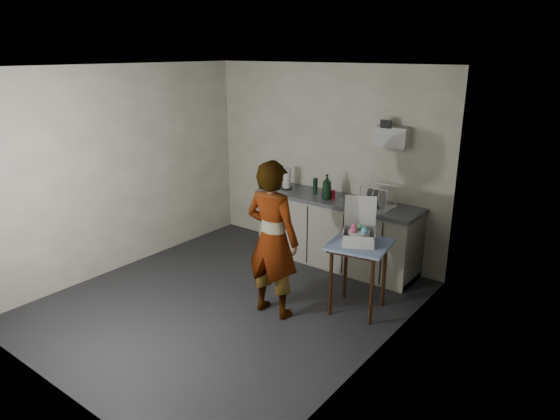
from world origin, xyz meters
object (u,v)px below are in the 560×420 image
Objects in this scene: side_table at (359,252)px; soda_can at (333,194)px; paper_towel at (287,179)px; soap_bottle at (327,187)px; dark_bottle at (315,186)px; bakery_box at (359,233)px; kitchen_counter at (336,233)px; dish_rack at (377,202)px; standing_man at (272,239)px.

soda_can is at bearing 124.84° from side_table.
side_table is 1.95m from paper_towel.
dark_bottle is (-0.26, 0.12, -0.06)m from soap_bottle.
soda_can is (0.05, 0.07, -0.11)m from soap_bottle.
bakery_box is (1.19, -0.96, -0.12)m from dark_bottle.
kitchen_counter is at bearing 46.85° from soap_bottle.
paper_towel is at bearing 172.45° from soap_bottle.
bakery_box is (0.26, -0.92, -0.07)m from dish_rack.
soda_can is 1.27m from bakery_box.
dish_rack is (0.58, -0.02, 0.55)m from kitchen_counter.
side_table is 2.77× the size of paper_towel.
side_table is at bearing -41.53° from soap_bottle.
soda_can is at bearing 107.06° from bakery_box.
dark_bottle reaches higher than kitchen_counter.
kitchen_counter is 5.67× the size of dish_rack.
bakery_box is (-0.02, 0.01, 0.21)m from side_table.
standing_man reaches higher than soda_can.
side_table is at bearing -73.26° from dish_rack.
side_table is (0.86, -0.96, 0.27)m from kitchen_counter.
standing_man is 3.59× the size of bakery_box.
soap_bottle is (-0.96, 0.85, 0.38)m from side_table.
soap_bottle reaches higher than dark_bottle.
side_table is at bearing -29.40° from paper_towel.
soda_can is 0.24× the size of bakery_box.
dish_rack reaches higher than soda_can.
standing_man is at bearing -58.03° from paper_towel.
soap_bottle is at bearing -82.89° from standing_man.
side_table is 1.32m from soda_can.
soap_bottle is 0.69m from dish_rack.
paper_towel is (-0.82, -0.01, 0.62)m from kitchen_counter.
standing_man is 1.48m from soap_bottle.
paper_towel reaches higher than dark_bottle.
kitchen_counter is 0.54m from soda_can.
standing_man reaches higher than kitchen_counter.
kitchen_counter is 4.70× the size of bakery_box.
bakery_box is at bearing -29.48° from paper_towel.
bakery_box reaches higher than kitchen_counter.
paper_towel is 1.90m from bakery_box.
side_table is 0.94m from standing_man.
dish_rack reaches higher than dark_bottle.
kitchen_counter is at bearing 39.94° from soda_can.
side_table is 1.33m from soap_bottle.
bakery_box is (1.65, -0.93, -0.14)m from paper_towel.
side_table is at bearing -142.43° from standing_man.
soda_can is 0.32m from dark_bottle.
paper_towel is (-0.46, -0.02, 0.03)m from dark_bottle.
soda_can is 0.78m from paper_towel.
kitchen_counter is 7.79× the size of paper_towel.
bakery_box is (0.83, -0.95, 0.48)m from kitchen_counter.
soap_bottle is at bearing 128.77° from side_table.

